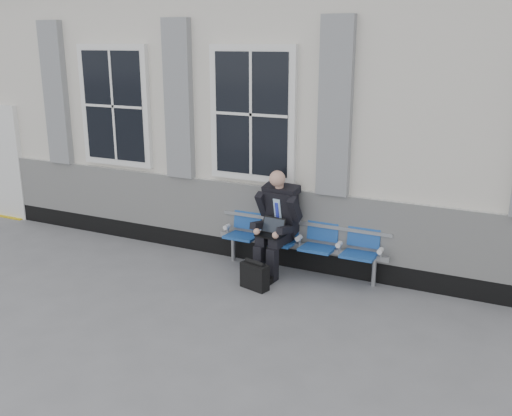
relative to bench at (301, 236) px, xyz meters
The scene contains 5 objects.
ground 1.86m from the bench, 131.98° to the right, with size 70.00×70.00×0.00m, color slate.
station_building 2.98m from the bench, 119.35° to the left, with size 14.40×4.40×4.49m.
bench is the anchor object (origin of this frame).
businessman 0.43m from the bench, 155.53° to the right, with size 0.65×0.88×1.53m.
briefcase 0.95m from the bench, 112.72° to the right, with size 0.43×0.27×0.41m.
Camera 1 is at (4.03, -5.95, 3.24)m, focal length 40.00 mm.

